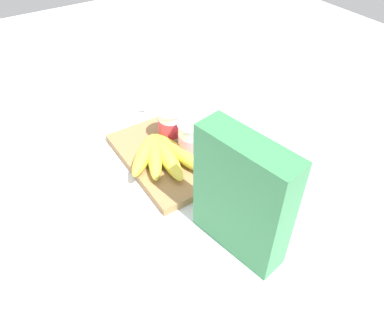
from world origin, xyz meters
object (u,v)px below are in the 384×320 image
object	(u,v)px
yogurt_cup_front	(171,125)
spoon	(134,111)
cutting_board	(170,156)
banana_bunch	(162,155)
cereal_box	(242,198)
yogurt_cup_back	(193,139)

from	to	relation	value
yogurt_cup_front	spoon	distance (m)	0.20
cutting_board	spoon	bearing A→B (deg)	176.12
banana_bunch	cereal_box	bearing A→B (deg)	3.21
yogurt_cup_back	spoon	xyz separation A→B (m)	(-0.27, -0.03, -0.06)
spoon	cereal_box	bearing A→B (deg)	-3.41
yogurt_cup_front	banana_bunch	xyz separation A→B (m)	(0.06, -0.06, -0.02)
yogurt_cup_back	banana_bunch	distance (m)	0.08
banana_bunch	spoon	bearing A→B (deg)	169.51
yogurt_cup_back	banana_bunch	size ratio (longest dim) A/B	0.48
yogurt_cup_back	spoon	bearing A→B (deg)	-173.87
spoon	cutting_board	bearing A→B (deg)	-3.88
yogurt_cup_front	banana_bunch	world-z (taller)	yogurt_cup_front
cereal_box	yogurt_cup_front	size ratio (longest dim) A/B	2.87
cutting_board	banana_bunch	world-z (taller)	banana_bunch
cereal_box	yogurt_cup_back	distance (m)	0.26
cutting_board	yogurt_cup_back	distance (m)	0.08
cereal_box	spoon	world-z (taller)	cereal_box
cutting_board	spoon	size ratio (longest dim) A/B	2.26
yogurt_cup_front	yogurt_cup_back	xyz separation A→B (m)	(0.08, 0.01, 0.00)
banana_bunch	spoon	size ratio (longest dim) A/B	1.44
cutting_board	cereal_box	world-z (taller)	cereal_box
cutting_board	banana_bunch	distance (m)	0.04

